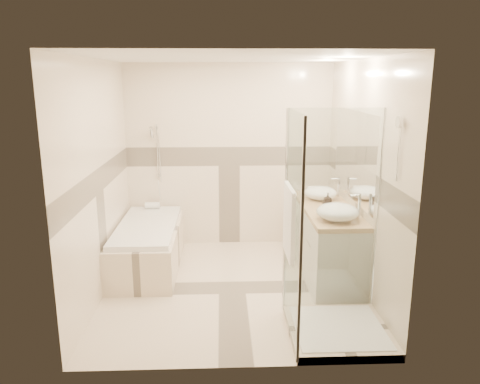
{
  "coord_description": "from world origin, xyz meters",
  "views": [
    {
      "loc": [
        -0.11,
        -4.87,
        2.3
      ],
      "look_at": [
        0.1,
        0.25,
        1.05
      ],
      "focal_mm": 35.0,
      "sensor_mm": 36.0,
      "label": 1
    }
  ],
  "objects_px": {
    "vessel_sink_near": "(320,193)",
    "amenity_bottle_a": "(328,200)",
    "bathtub": "(148,243)",
    "amenity_bottle_b": "(328,202)",
    "vanity": "(327,241)",
    "vessel_sink_far": "(338,212)",
    "shower_enclosure": "(326,281)"
  },
  "relations": [
    {
      "from": "bathtub",
      "to": "shower_enclosure",
      "type": "distance_m",
      "value": 2.47
    },
    {
      "from": "vanity",
      "to": "bathtub",
      "type": "bearing_deg",
      "value": 170.75
    },
    {
      "from": "vanity",
      "to": "shower_enclosure",
      "type": "bearing_deg",
      "value": -102.97
    },
    {
      "from": "vessel_sink_near",
      "to": "vessel_sink_far",
      "type": "relative_size",
      "value": 0.91
    },
    {
      "from": "vanity",
      "to": "amenity_bottle_a",
      "type": "height_order",
      "value": "amenity_bottle_a"
    },
    {
      "from": "vanity",
      "to": "amenity_bottle_b",
      "type": "xyz_separation_m",
      "value": [
        -0.02,
        -0.04,
        0.5
      ]
    },
    {
      "from": "vessel_sink_far",
      "to": "amenity_bottle_a",
      "type": "distance_m",
      "value": 0.47
    },
    {
      "from": "vanity",
      "to": "shower_enclosure",
      "type": "height_order",
      "value": "shower_enclosure"
    },
    {
      "from": "bathtub",
      "to": "vessel_sink_near",
      "type": "bearing_deg",
      "value": 0.17
    },
    {
      "from": "shower_enclosure",
      "to": "amenity_bottle_b",
      "type": "xyz_separation_m",
      "value": [
        0.27,
        1.23,
        0.42
      ]
    },
    {
      "from": "shower_enclosure",
      "to": "vessel_sink_near",
      "type": "bearing_deg",
      "value": 80.48
    },
    {
      "from": "shower_enclosure",
      "to": "amenity_bottle_a",
      "type": "xyz_separation_m",
      "value": [
        0.27,
        1.22,
        0.43
      ]
    },
    {
      "from": "vanity",
      "to": "vessel_sink_near",
      "type": "relative_size",
      "value": 4.05
    },
    {
      "from": "vessel_sink_near",
      "to": "amenity_bottle_a",
      "type": "distance_m",
      "value": 0.4
    },
    {
      "from": "vanity",
      "to": "vessel_sink_far",
      "type": "relative_size",
      "value": 3.66
    },
    {
      "from": "bathtub",
      "to": "shower_enclosure",
      "type": "relative_size",
      "value": 0.83
    },
    {
      "from": "vanity",
      "to": "vessel_sink_far",
      "type": "distance_m",
      "value": 0.73
    },
    {
      "from": "vanity",
      "to": "vessel_sink_far",
      "type": "height_order",
      "value": "vessel_sink_far"
    },
    {
      "from": "shower_enclosure",
      "to": "amenity_bottle_a",
      "type": "height_order",
      "value": "shower_enclosure"
    },
    {
      "from": "vessel_sink_far",
      "to": "vanity",
      "type": "bearing_deg",
      "value": 87.77
    },
    {
      "from": "bathtub",
      "to": "amenity_bottle_b",
      "type": "bearing_deg",
      "value": -10.37
    },
    {
      "from": "vanity",
      "to": "vessel_sink_far",
      "type": "bearing_deg",
      "value": -92.23
    },
    {
      "from": "amenity_bottle_b",
      "to": "amenity_bottle_a",
      "type": "bearing_deg",
      "value": -90.0
    },
    {
      "from": "vessel_sink_near",
      "to": "amenity_bottle_a",
      "type": "xyz_separation_m",
      "value": [
        0.0,
        -0.4,
        0.01
      ]
    },
    {
      "from": "bathtub",
      "to": "vanity",
      "type": "xyz_separation_m",
      "value": [
        2.15,
        -0.35,
        0.12
      ]
    },
    {
      "from": "bathtub",
      "to": "amenity_bottle_a",
      "type": "height_order",
      "value": "amenity_bottle_a"
    },
    {
      "from": "vessel_sink_far",
      "to": "amenity_bottle_a",
      "type": "relative_size",
      "value": 2.49
    },
    {
      "from": "vanity",
      "to": "amenity_bottle_b",
      "type": "bearing_deg",
      "value": -116.72
    },
    {
      "from": "amenity_bottle_a",
      "to": "amenity_bottle_b",
      "type": "relative_size",
      "value": 1.21
    },
    {
      "from": "shower_enclosure",
      "to": "vessel_sink_near",
      "type": "distance_m",
      "value": 1.7
    },
    {
      "from": "bathtub",
      "to": "amenity_bottle_b",
      "type": "distance_m",
      "value": 2.25
    },
    {
      "from": "bathtub",
      "to": "vanity",
      "type": "bearing_deg",
      "value": -9.25
    }
  ]
}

